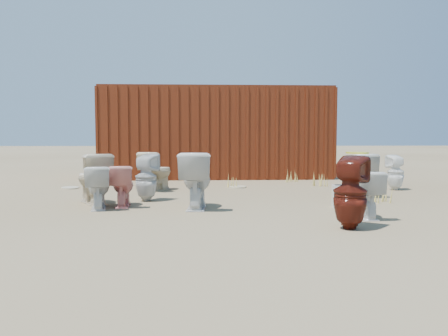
{
  "coord_description": "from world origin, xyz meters",
  "views": [
    {
      "loc": [
        -0.36,
        -6.98,
        1.08
      ],
      "look_at": [
        0.0,
        0.6,
        0.55
      ],
      "focal_mm": 35.0,
      "sensor_mm": 36.0,
      "label": 1
    }
  ],
  "objects_px": {
    "toilet_front_maroon": "(350,193)",
    "loose_tank": "(349,196)",
    "toilet_front_pink": "(122,186)",
    "toilet_front_a": "(98,187)",
    "shipping_container": "(216,133)",
    "toilet_back_beige_right": "(157,171)",
    "toilet_front_e": "(364,194)",
    "toilet_back_e": "(396,172)",
    "toilet_back_beige_left": "(93,179)",
    "toilet_back_yellowlid": "(357,175)",
    "toilet_front_c": "(196,180)",
    "toilet_back_a": "(146,177)"
  },
  "relations": [
    {
      "from": "toilet_back_beige_right",
      "to": "toilet_back_yellowlid",
      "type": "distance_m",
      "value": 3.92
    },
    {
      "from": "toilet_front_maroon",
      "to": "toilet_front_e",
      "type": "distance_m",
      "value": 0.83
    },
    {
      "from": "shipping_container",
      "to": "toilet_front_e",
      "type": "distance_m",
      "value": 6.77
    },
    {
      "from": "toilet_back_a",
      "to": "toilet_back_yellowlid",
      "type": "xyz_separation_m",
      "value": [
        3.79,
        0.42,
        -0.01
      ]
    },
    {
      "from": "shipping_container",
      "to": "toilet_back_beige_right",
      "type": "bearing_deg",
      "value": -111.96
    },
    {
      "from": "toilet_front_e",
      "to": "toilet_back_beige_right",
      "type": "distance_m",
      "value": 4.47
    },
    {
      "from": "shipping_container",
      "to": "toilet_front_maroon",
      "type": "xyz_separation_m",
      "value": [
        1.37,
        -7.16,
        -0.77
      ]
    },
    {
      "from": "shipping_container",
      "to": "toilet_back_beige_right",
      "type": "relative_size",
      "value": 7.58
    },
    {
      "from": "toilet_back_e",
      "to": "shipping_container",
      "type": "bearing_deg",
      "value": -50.18
    },
    {
      "from": "toilet_back_beige_right",
      "to": "toilet_back_yellowlid",
      "type": "xyz_separation_m",
      "value": [
        3.77,
        -1.06,
        -0.0
      ]
    },
    {
      "from": "shipping_container",
      "to": "toilet_front_e",
      "type": "relative_size",
      "value": 9.41
    },
    {
      "from": "toilet_back_beige_right",
      "to": "toilet_back_e",
      "type": "bearing_deg",
      "value": -153.8
    },
    {
      "from": "toilet_front_c",
      "to": "toilet_back_beige_right",
      "type": "bearing_deg",
      "value": -66.24
    },
    {
      "from": "toilet_back_yellowlid",
      "to": "loose_tank",
      "type": "distance_m",
      "value": 1.41
    },
    {
      "from": "shipping_container",
      "to": "toilet_back_yellowlid",
      "type": "distance_m",
      "value": 5.04
    },
    {
      "from": "toilet_front_pink",
      "to": "toilet_front_maroon",
      "type": "relative_size",
      "value": 0.75
    },
    {
      "from": "toilet_front_pink",
      "to": "toilet_front_a",
      "type": "bearing_deg",
      "value": 32.65
    },
    {
      "from": "toilet_front_maroon",
      "to": "toilet_front_e",
      "type": "xyz_separation_m",
      "value": [
        0.43,
        0.7,
        -0.11
      ]
    },
    {
      "from": "toilet_back_beige_right",
      "to": "toilet_back_yellowlid",
      "type": "height_order",
      "value": "toilet_back_beige_right"
    },
    {
      "from": "toilet_front_c",
      "to": "toilet_back_yellowlid",
      "type": "relative_size",
      "value": 1.09
    },
    {
      "from": "toilet_back_beige_left",
      "to": "loose_tank",
      "type": "relative_size",
      "value": 1.64
    },
    {
      "from": "toilet_front_pink",
      "to": "loose_tank",
      "type": "height_order",
      "value": "toilet_front_pink"
    },
    {
      "from": "toilet_back_beige_right",
      "to": "toilet_front_pink",
      "type": "bearing_deg",
      "value": 108.99
    },
    {
      "from": "shipping_container",
      "to": "loose_tank",
      "type": "xyz_separation_m",
      "value": [
        1.89,
        -5.6,
        -1.02
      ]
    },
    {
      "from": "toilet_front_maroon",
      "to": "toilet_front_pink",
      "type": "bearing_deg",
      "value": 2.83
    },
    {
      "from": "toilet_front_e",
      "to": "toilet_back_a",
      "type": "distance_m",
      "value": 3.57
    },
    {
      "from": "shipping_container",
      "to": "loose_tank",
      "type": "distance_m",
      "value": 5.99
    },
    {
      "from": "toilet_back_beige_left",
      "to": "toilet_back_beige_right",
      "type": "height_order",
      "value": "toilet_back_beige_left"
    },
    {
      "from": "toilet_front_c",
      "to": "toilet_back_e",
      "type": "bearing_deg",
      "value": -148.48
    },
    {
      "from": "toilet_back_yellowlid",
      "to": "toilet_front_c",
      "type": "bearing_deg",
      "value": 9.67
    },
    {
      "from": "toilet_back_yellowlid",
      "to": "loose_tank",
      "type": "relative_size",
      "value": 1.58
    },
    {
      "from": "toilet_front_a",
      "to": "toilet_back_beige_left",
      "type": "bearing_deg",
      "value": -79.44
    },
    {
      "from": "toilet_front_c",
      "to": "toilet_back_beige_right",
      "type": "xyz_separation_m",
      "value": [
        -0.84,
        2.3,
        -0.03
      ]
    },
    {
      "from": "toilet_front_maroon",
      "to": "loose_tank",
      "type": "distance_m",
      "value": 1.67
    },
    {
      "from": "toilet_front_pink",
      "to": "toilet_front_c",
      "type": "distance_m",
      "value": 1.19
    },
    {
      "from": "toilet_back_beige_left",
      "to": "toilet_front_a",
      "type": "bearing_deg",
      "value": 80.22
    },
    {
      "from": "toilet_front_c",
      "to": "toilet_front_e",
      "type": "relative_size",
      "value": 1.35
    },
    {
      "from": "toilet_front_a",
      "to": "toilet_back_beige_right",
      "type": "distance_m",
      "value": 2.37
    },
    {
      "from": "toilet_front_c",
      "to": "toilet_back_beige_left",
      "type": "bearing_deg",
      "value": -14.51
    },
    {
      "from": "shipping_container",
      "to": "loose_tank",
      "type": "bearing_deg",
      "value": -71.38
    },
    {
      "from": "toilet_back_beige_right",
      "to": "toilet_back_e",
      "type": "relative_size",
      "value": 1.09
    },
    {
      "from": "toilet_front_pink",
      "to": "loose_tank",
      "type": "distance_m",
      "value": 3.54
    },
    {
      "from": "toilet_front_a",
      "to": "toilet_front_c",
      "type": "xyz_separation_m",
      "value": [
        1.48,
        -0.02,
        0.1
      ]
    },
    {
      "from": "toilet_back_beige_left",
      "to": "toilet_back_a",
      "type": "bearing_deg",
      "value": 165.85
    },
    {
      "from": "shipping_container",
      "to": "toilet_back_beige_right",
      "type": "xyz_separation_m",
      "value": [
        -1.31,
        -3.26,
        -0.8
      ]
    },
    {
      "from": "shipping_container",
      "to": "toilet_front_pink",
      "type": "distance_m",
      "value": 5.62
    },
    {
      "from": "toilet_front_pink",
      "to": "toilet_back_yellowlid",
      "type": "relative_size",
      "value": 0.82
    },
    {
      "from": "toilet_front_a",
      "to": "toilet_front_c",
      "type": "distance_m",
      "value": 1.49
    },
    {
      "from": "toilet_front_c",
      "to": "loose_tank",
      "type": "distance_m",
      "value": 2.37
    },
    {
      "from": "shipping_container",
      "to": "toilet_back_a",
      "type": "bearing_deg",
      "value": -105.68
    }
  ]
}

